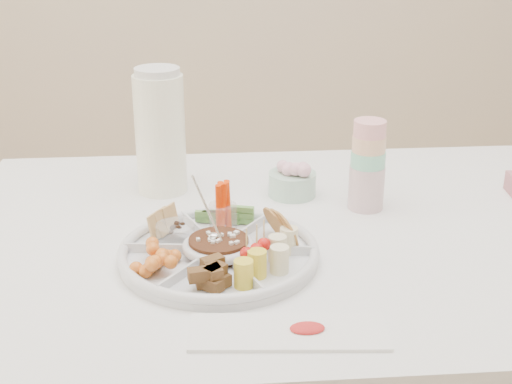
{
  "coord_description": "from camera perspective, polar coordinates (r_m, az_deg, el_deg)",
  "views": [
    {
      "loc": [
        -0.23,
        -1.35,
        1.4
      ],
      "look_at": [
        -0.12,
        -0.02,
        0.86
      ],
      "focal_mm": 50.0,
      "sensor_mm": 36.0,
      "label": 1
    }
  ],
  "objects": [
    {
      "name": "banana_tomato",
      "position": [
        1.29,
        1.7,
        -4.59
      ],
      "size": [
        0.13,
        0.13,
        0.09
      ],
      "primitive_type": null,
      "rotation": [
        0.0,
        0.0,
        -0.12
      ],
      "color": "#F8DF68",
      "rests_on": "party_tray"
    },
    {
      "name": "bean_dip",
      "position": [
        1.37,
        -3.01,
        -4.37
      ],
      "size": [
        0.13,
        0.13,
        0.04
      ],
      "primitive_type": "cylinder",
      "rotation": [
        0.0,
        0.0,
        -0.12
      ],
      "color": "#4E2710",
      "rests_on": "party_tray"
    },
    {
      "name": "cup_stack",
      "position": [
        1.59,
        8.94,
        2.38
      ],
      "size": [
        0.09,
        0.09,
        0.22
      ],
      "primitive_type": "cylinder",
      "rotation": [
        0.0,
        0.0,
        0.2
      ],
      "color": "beige",
      "rests_on": "dining_table"
    },
    {
      "name": "thermos",
      "position": [
        1.67,
        -7.69,
        4.95
      ],
      "size": [
        0.15,
        0.15,
        0.3
      ],
      "primitive_type": "cylinder",
      "rotation": [
        0.0,
        0.0,
        0.31
      ],
      "color": "white",
      "rests_on": "dining_table"
    },
    {
      "name": "placemat",
      "position": [
        1.16,
        2.62,
        -11.14
      ],
      "size": [
        0.32,
        0.13,
        0.01
      ],
      "primitive_type": "cube",
      "rotation": [
        0.0,
        0.0,
        -0.08
      ],
      "color": "silver",
      "rests_on": "dining_table"
    },
    {
      "name": "party_tray",
      "position": [
        1.37,
        -3.0,
        -4.65
      ],
      "size": [
        0.42,
        0.42,
        0.04
      ],
      "primitive_type": "cylinder",
      "rotation": [
        0.0,
        0.0,
        -0.12
      ],
      "color": "white",
      "rests_on": "dining_table"
    },
    {
      "name": "pita_raisins",
      "position": [
        1.44,
        -7.27,
        -2.6
      ],
      "size": [
        0.12,
        0.12,
        0.06
      ],
      "primitive_type": null,
      "rotation": [
        0.0,
        0.0,
        -0.12
      ],
      "color": "#B48B46",
      "rests_on": "party_tray"
    },
    {
      "name": "granola_chunks",
      "position": [
        1.25,
        -3.54,
        -6.77
      ],
      "size": [
        0.12,
        0.12,
        0.05
      ],
      "primitive_type": null,
      "rotation": [
        0.0,
        0.0,
        -0.12
      ],
      "color": "#533519",
      "rests_on": "party_tray"
    },
    {
      "name": "tortillas",
      "position": [
        1.42,
        1.76,
        -2.77
      ],
      "size": [
        0.12,
        0.12,
        0.07
      ],
      "primitive_type": null,
      "rotation": [
        0.0,
        0.0,
        -0.12
      ],
      "color": "tan",
      "rests_on": "party_tray"
    },
    {
      "name": "dining_table",
      "position": [
        1.71,
        4.02,
        -14.61
      ],
      "size": [
        1.52,
        1.02,
        0.76
      ],
      "primitive_type": "cube",
      "color": "white",
      "rests_on": "floor"
    },
    {
      "name": "cherries",
      "position": [
        1.32,
        -8.14,
        -5.26
      ],
      "size": [
        0.13,
        0.13,
        0.05
      ],
      "primitive_type": null,
      "rotation": [
        0.0,
        0.0,
        -0.12
      ],
      "color": "orange",
      "rests_on": "party_tray"
    },
    {
      "name": "flower_bowl",
      "position": [
        1.67,
        2.92,
        1.09
      ],
      "size": [
        0.12,
        0.12,
        0.08
      ],
      "primitive_type": "cylinder",
      "rotation": [
        0.0,
        0.0,
        0.06
      ],
      "color": "#ABE3BC",
      "rests_on": "dining_table"
    },
    {
      "name": "carrot_cucumber",
      "position": [
        1.47,
        -2.58,
        -0.93
      ],
      "size": [
        0.13,
        0.13,
        0.1
      ],
      "primitive_type": null,
      "rotation": [
        0.0,
        0.0,
        -0.12
      ],
      "color": "#FF3901",
      "rests_on": "party_tray"
    }
  ]
}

